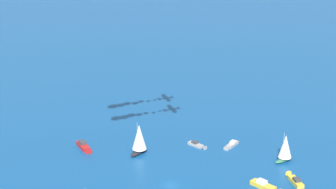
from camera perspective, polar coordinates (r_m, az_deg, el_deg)
name	(u,v)px	position (r m, az deg, el deg)	size (l,w,h in m)	color
ground_plane	(171,185)	(171.73, 0.31, -9.01)	(2000.00, 2000.00, 0.00)	navy
motorboat_near_centre	(231,145)	(196.92, 6.28, -5.06)	(6.15, 7.14, 2.19)	#9E9993
motorboat_far_port	(294,180)	(177.39, 12.46, -8.28)	(8.71, 2.88, 2.48)	gold
motorboat_far_stbd	(84,147)	(196.17, -8.33, -5.20)	(9.92, 3.99, 2.80)	#B21E1E
sailboat_trailing	(285,148)	(188.06, 11.60, -5.23)	(5.55, 8.10, 10.11)	#33704C
sailboat_ahead	(139,139)	(189.82, -2.89, -4.42)	(7.63, 8.20, 11.30)	black
motorboat_outer_ring_b	(198,145)	(196.09, 3.01, -5.08)	(7.32, 5.04, 2.11)	#9E9993
motorboat_outer_ring_c	(267,187)	(171.55, 9.84, -9.06)	(9.99, 6.66, 2.87)	gold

